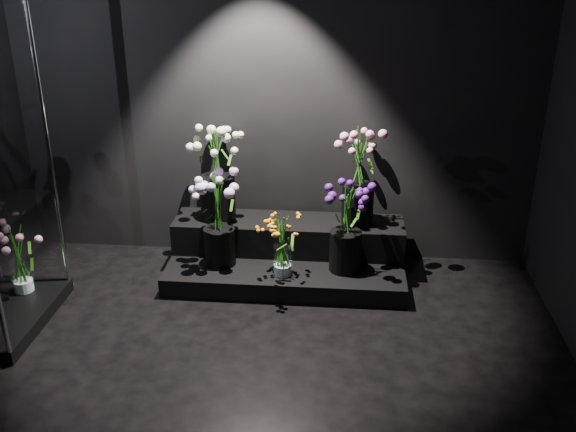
# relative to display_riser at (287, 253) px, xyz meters

# --- Properties ---
(floor) EXTENTS (4.00, 4.00, 0.00)m
(floor) POSITION_rel_display_riser_xyz_m (-0.13, -1.65, -0.16)
(floor) COLOR black
(floor) RESTS_ON ground
(wall_back) EXTENTS (4.00, 0.00, 4.00)m
(wall_back) POSITION_rel_display_riser_xyz_m (-0.13, 0.35, 1.24)
(wall_back) COLOR black
(wall_back) RESTS_ON floor
(display_riser) EXTENTS (1.77, 0.79, 0.39)m
(display_riser) POSITION_rel_display_riser_xyz_m (0.00, 0.00, 0.00)
(display_riser) COLOR black
(display_riser) RESTS_ON floor
(bouquet_orange_bells) EXTENTS (0.27, 0.27, 0.48)m
(bouquet_orange_bells) POSITION_rel_display_riser_xyz_m (-0.01, -0.31, 0.23)
(bouquet_orange_bells) COLOR white
(bouquet_orange_bells) RESTS_ON display_riser
(bouquet_lilac) EXTENTS (0.44, 0.44, 0.69)m
(bouquet_lilac) POSITION_rel_display_riser_xyz_m (-0.49, -0.18, 0.39)
(bouquet_lilac) COLOR black
(bouquet_lilac) RESTS_ON display_riser
(bouquet_purple) EXTENTS (0.39, 0.39, 0.65)m
(bouquet_purple) POSITION_rel_display_riser_xyz_m (0.44, -0.19, 0.35)
(bouquet_purple) COLOR black
(bouquet_purple) RESTS_ON display_riser
(bouquet_cream_roses) EXTENTS (0.51, 0.51, 0.71)m
(bouquet_cream_roses) POSITION_rel_display_riser_xyz_m (-0.54, 0.10, 0.64)
(bouquet_cream_roses) COLOR black
(bouquet_cream_roses) RESTS_ON display_riser
(bouquet_pink_roses) EXTENTS (0.41, 0.41, 0.75)m
(bouquet_pink_roses) POSITION_rel_display_riser_xyz_m (0.52, 0.11, 0.65)
(bouquet_pink_roses) COLOR black
(bouquet_pink_roses) RESTS_ON display_riser
(bouquet_case_base_pink) EXTENTS (0.34, 0.34, 0.49)m
(bouquet_case_base_pink) POSITION_rel_display_riser_xyz_m (-1.81, -0.62, 0.19)
(bouquet_case_base_pink) COLOR white
(bouquet_case_base_pink) RESTS_ON display_case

